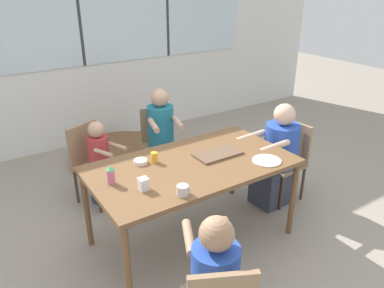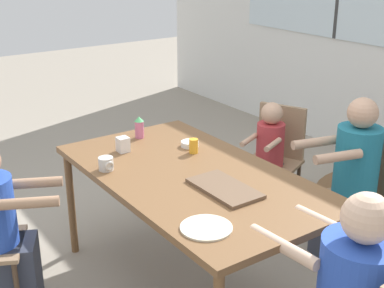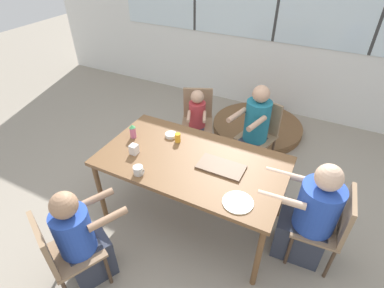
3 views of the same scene
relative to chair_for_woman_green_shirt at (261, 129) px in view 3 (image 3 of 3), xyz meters
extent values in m
plane|color=gray|center=(-0.33, -1.23, -0.50)|extent=(16.00, 16.00, 0.00)
cube|color=silver|center=(-0.33, 1.48, 0.90)|extent=(8.40, 0.06, 2.80)
cube|color=brown|center=(-0.33, -1.23, 0.26)|extent=(1.73, 0.96, 0.04)
cylinder|color=brown|center=(-1.15, -1.66, -0.13)|extent=(0.05, 0.05, 0.74)
cylinder|color=brown|center=(0.48, -1.66, -0.13)|extent=(0.05, 0.05, 0.74)
cylinder|color=brown|center=(-1.15, -0.80, -0.13)|extent=(0.05, 0.05, 0.74)
cylinder|color=brown|center=(0.48, -0.80, -0.13)|extent=(0.05, 0.05, 0.74)
cube|color=#937556|center=(-0.02, -0.09, -0.09)|extent=(0.49, 0.49, 0.03)
cube|color=#937556|center=(0.02, 0.08, 0.13)|extent=(0.38, 0.13, 0.42)
cylinder|color=#4C3828|center=(0.10, -0.30, -0.30)|extent=(0.03, 0.03, 0.40)
cylinder|color=#4C3828|center=(-0.23, -0.21, -0.30)|extent=(0.03, 0.03, 0.40)
cylinder|color=#4C3828|center=(0.18, 0.03, -0.30)|extent=(0.03, 0.03, 0.40)
cylinder|color=#4C3828|center=(-0.14, 0.12, -0.30)|extent=(0.03, 0.03, 0.40)
cube|color=#937556|center=(-0.85, -2.29, -0.09)|extent=(0.54, 0.54, 0.03)
cube|color=#937556|center=(-0.93, -2.45, 0.13)|extent=(0.36, 0.20, 0.42)
cylinder|color=#4C3828|center=(-0.93, -2.07, -0.30)|extent=(0.03, 0.03, 0.40)
cylinder|color=#4C3828|center=(-0.63, -2.21, -0.30)|extent=(0.03, 0.03, 0.40)
cylinder|color=#4C3828|center=(-1.08, -2.37, -0.30)|extent=(0.03, 0.03, 0.40)
cube|color=#937556|center=(0.85, -1.16, -0.09)|extent=(0.42, 0.42, 0.03)
cube|color=#937556|center=(1.03, -1.15, 0.13)|extent=(0.06, 0.38, 0.42)
cylinder|color=#4C3828|center=(0.69, -1.34, -0.30)|extent=(0.03, 0.03, 0.40)
cylinder|color=#4C3828|center=(0.67, -1.00, -0.30)|extent=(0.03, 0.03, 0.40)
cylinder|color=#4C3828|center=(1.03, -1.32, -0.30)|extent=(0.03, 0.03, 0.40)
cylinder|color=#4C3828|center=(1.01, -0.98, -0.30)|extent=(0.03, 0.03, 0.40)
cube|color=#937556|center=(-0.81, -0.15, -0.09)|extent=(0.53, 0.53, 0.03)
cube|color=#937556|center=(-0.88, 0.02, 0.13)|extent=(0.36, 0.19, 0.42)
cylinder|color=#4C3828|center=(-0.58, -0.23, -0.30)|extent=(0.03, 0.03, 0.40)
cylinder|color=#4C3828|center=(-0.89, -0.37, -0.30)|extent=(0.03, 0.03, 0.40)
cylinder|color=#4C3828|center=(-0.72, 0.08, -0.30)|extent=(0.03, 0.03, 0.40)
cylinder|color=#4C3828|center=(-1.03, -0.06, -0.30)|extent=(0.03, 0.03, 0.40)
cube|color=#333847|center=(-0.05, -0.18, -0.29)|extent=(0.34, 0.41, 0.42)
cylinder|color=#1E7089|center=(-0.03, -0.13, 0.18)|extent=(0.29, 0.29, 0.50)
sphere|color=tan|center=(-0.03, -0.13, 0.53)|extent=(0.20, 0.20, 0.20)
cylinder|color=tan|center=(0.03, -0.40, 0.31)|extent=(0.14, 0.32, 0.06)
cylinder|color=tan|center=(-0.23, -0.33, 0.31)|extent=(0.14, 0.32, 0.06)
cube|color=#333847|center=(-0.81, -2.21, -0.29)|extent=(0.38, 0.42, 0.42)
cylinder|color=#284CB7|center=(-0.84, -2.26, 0.13)|extent=(0.29, 0.29, 0.40)
sphere|color=#A37A5B|center=(-0.84, -2.26, 0.43)|extent=(0.20, 0.20, 0.20)
cylinder|color=#A37A5B|center=(-0.85, -1.98, 0.23)|extent=(0.19, 0.31, 0.06)
cylinder|color=#A37A5B|center=(-0.61, -2.10, 0.23)|extent=(0.19, 0.31, 0.06)
cube|color=#333847|center=(0.74, -1.16, -0.29)|extent=(0.44, 0.34, 0.42)
cylinder|color=#284CB7|center=(0.81, -1.16, 0.15)|extent=(0.35, 0.35, 0.45)
sphere|color=#DBB293|center=(0.81, -1.16, 0.48)|extent=(0.22, 0.22, 0.22)
cylinder|color=#DBB293|center=(0.52, -1.33, 0.26)|extent=(0.39, 0.08, 0.06)
cylinder|color=#DBB293|center=(0.50, -1.02, 0.26)|extent=(0.39, 0.08, 0.06)
cube|color=#333847|center=(-0.77, -0.22, -0.29)|extent=(0.28, 0.31, 0.42)
cylinder|color=#B23338|center=(-0.79, -0.18, 0.09)|extent=(0.21, 0.21, 0.33)
sphere|color=tan|center=(-0.79, -0.18, 0.34)|extent=(0.16, 0.16, 0.16)
cylinder|color=tan|center=(-0.63, -0.31, 0.17)|extent=(0.13, 0.23, 0.04)
cylinder|color=tan|center=(-0.81, -0.39, 0.17)|extent=(0.13, 0.23, 0.04)
cube|color=brown|center=(-0.05, -1.22, 0.29)|extent=(0.42, 0.23, 0.02)
cylinder|color=beige|center=(-0.66, -1.61, 0.32)|extent=(0.09, 0.09, 0.08)
torus|color=beige|center=(-0.62, -1.61, 0.32)|extent=(0.01, 0.06, 0.06)
cylinder|color=#CC668C|center=(-1.03, -1.18, 0.34)|extent=(0.06, 0.06, 0.12)
cone|color=#4CB266|center=(-1.03, -1.18, 0.42)|extent=(0.06, 0.06, 0.03)
cylinder|color=gold|center=(-0.59, -1.04, 0.33)|extent=(0.06, 0.06, 0.09)
cube|color=silver|center=(-0.86, -1.39, 0.33)|extent=(0.07, 0.07, 0.10)
cylinder|color=white|center=(-0.70, -0.99, 0.30)|extent=(0.11, 0.11, 0.03)
cylinder|color=beige|center=(0.23, -1.54, 0.29)|extent=(0.25, 0.25, 0.01)
cylinder|color=brown|center=(-0.21, 0.69, -0.48)|extent=(1.31, 1.31, 0.03)
cylinder|color=brown|center=(-0.21, 0.69, -0.45)|extent=(1.32, 1.32, 0.03)
cylinder|color=brown|center=(-0.21, 0.69, -0.42)|extent=(1.31, 1.31, 0.03)
cylinder|color=brown|center=(-0.21, 0.69, -0.39)|extent=(1.32, 1.32, 0.03)
camera|label=1|loc=(-1.86, -3.59, 1.73)|focal=35.00mm
camera|label=2|loc=(1.97, -2.85, 1.53)|focal=50.00mm
camera|label=3|loc=(0.63, -3.14, 2.04)|focal=28.00mm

